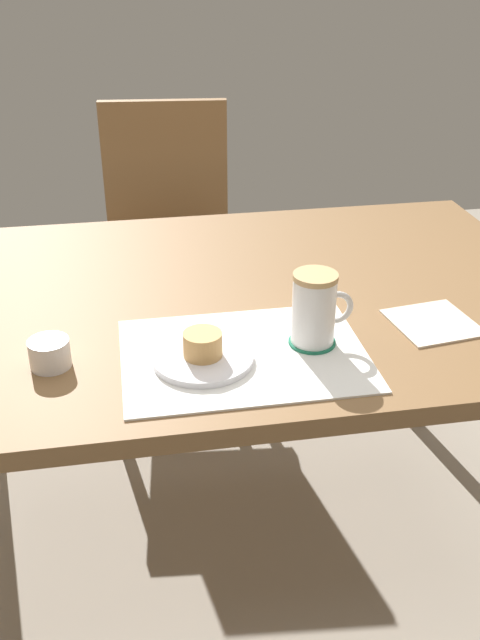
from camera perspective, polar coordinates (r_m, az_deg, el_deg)
The scene contains 10 objects.
ground_plane at distance 1.91m, azimuth -0.37°, elevation -17.41°, with size 4.40×4.40×0.02m, color #9E9384.
dining_table at distance 1.51m, azimuth -0.44°, elevation 0.14°, with size 1.38×0.91×0.71m.
wooden_chair at distance 2.25m, azimuth -5.77°, elevation 6.11°, with size 0.46×0.46×0.92m.
placemat at distance 1.25m, azimuth 0.32°, elevation -2.79°, with size 0.43×0.32×0.00m, color white.
pastry_plate at distance 1.23m, azimuth -2.97°, elevation -3.07°, with size 0.17×0.17×0.01m, color white.
pastry at distance 1.21m, azimuth -3.01°, elevation -1.95°, with size 0.07×0.07×0.04m, color #E0A860.
coffee_coaster at distance 1.29m, azimuth 5.78°, elevation -1.74°, with size 0.08×0.08×0.01m, color #196B4C.
coffee_mug at distance 1.25m, azimuth 6.02°, elevation 0.96°, with size 0.11×0.08×0.13m.
paper_napkin at distance 1.40m, azimuth 15.18°, elevation -0.21°, with size 0.15×0.15×0.00m, color silver.
sugar_bowl at distance 1.25m, azimuth -14.98°, elevation -2.60°, with size 0.07×0.07×0.05m, color white.
Camera 1 is at (-0.22, -1.30, 1.36)m, focal length 40.00 mm.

